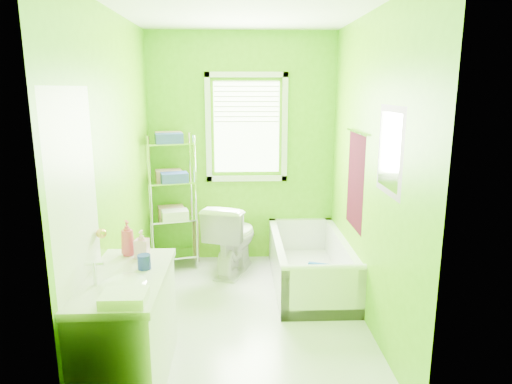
{
  "coord_description": "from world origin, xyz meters",
  "views": [
    {
      "loc": [
        -0.04,
        -3.73,
        1.99
      ],
      "look_at": [
        0.11,
        0.25,
        1.08
      ],
      "focal_mm": 32.0,
      "sensor_mm": 36.0,
      "label": 1
    }
  ],
  "objects_px": {
    "bathtub": "(310,270)",
    "toilet": "(232,237)",
    "vanity": "(128,326)",
    "wire_shelf_unit": "(173,187)"
  },
  "relations": [
    {
      "from": "bathtub",
      "to": "toilet",
      "type": "bearing_deg",
      "value": 153.44
    },
    {
      "from": "vanity",
      "to": "wire_shelf_unit",
      "type": "height_order",
      "value": "wire_shelf_unit"
    },
    {
      "from": "toilet",
      "to": "wire_shelf_unit",
      "type": "distance_m",
      "value": 0.86
    },
    {
      "from": "vanity",
      "to": "wire_shelf_unit",
      "type": "xyz_separation_m",
      "value": [
        0.03,
        2.11,
        0.51
      ]
    },
    {
      "from": "toilet",
      "to": "vanity",
      "type": "height_order",
      "value": "vanity"
    },
    {
      "from": "toilet",
      "to": "wire_shelf_unit",
      "type": "xyz_separation_m",
      "value": [
        -0.65,
        0.19,
        0.53
      ]
    },
    {
      "from": "bathtub",
      "to": "vanity",
      "type": "xyz_separation_m",
      "value": [
        -1.48,
        -1.52,
        0.25
      ]
    },
    {
      "from": "toilet",
      "to": "wire_shelf_unit",
      "type": "height_order",
      "value": "wire_shelf_unit"
    },
    {
      "from": "toilet",
      "to": "bathtub",
      "type": "bearing_deg",
      "value": 172.23
    },
    {
      "from": "toilet",
      "to": "vanity",
      "type": "distance_m",
      "value": 2.04
    }
  ]
}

